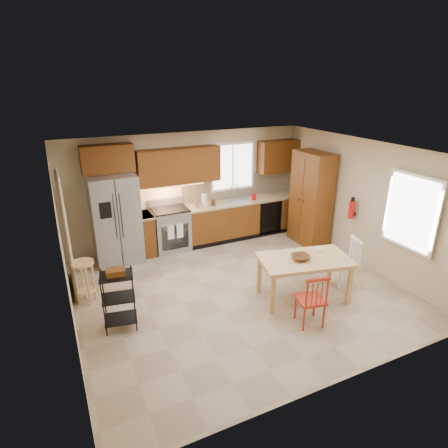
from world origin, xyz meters
name	(u,v)px	position (x,y,z in m)	size (l,w,h in m)	color
floor	(238,290)	(0.00, 0.00, 0.00)	(5.50, 5.50, 0.00)	tan
ceiling	(240,151)	(0.00, 0.00, 2.50)	(5.50, 5.00, 0.02)	silver
wall_back	(188,189)	(0.00, 2.50, 1.25)	(5.50, 0.02, 2.50)	#CCB793
wall_front	(342,299)	(0.00, -2.50, 1.25)	(5.50, 0.02, 2.50)	#CCB793
wall_left	(64,256)	(-2.75, 0.00, 1.25)	(0.02, 5.00, 2.50)	#CCB793
wall_right	(363,204)	(2.75, 0.00, 1.25)	(0.02, 5.00, 2.50)	#CCB793
refrigerator	(116,219)	(-1.70, 2.12, 0.91)	(0.92, 0.75, 1.82)	gray
range_stove	(171,230)	(-0.55, 2.19, 0.46)	(0.76, 0.63, 0.92)	gray
base_cabinet_narrow	(146,234)	(-1.10, 2.20, 0.45)	(0.30, 0.60, 0.90)	brown
base_cabinet_run	(244,218)	(1.29, 2.20, 0.45)	(2.92, 0.60, 0.90)	brown
dishwasher	(271,218)	(1.85, 1.91, 0.45)	(0.60, 0.02, 0.78)	black
backsplash	(239,185)	(1.29, 2.48, 1.18)	(2.92, 0.03, 0.55)	beige
upper_over_fridge	(107,159)	(-1.70, 2.33, 2.10)	(1.00, 0.35, 0.55)	#5F330F
upper_left_block	(179,166)	(-0.25, 2.33, 1.83)	(1.80, 0.35, 0.75)	#5F330F
upper_right_block	(278,156)	(2.25, 2.33, 1.83)	(1.00, 0.35, 0.75)	#5F330F
window_back	(232,167)	(1.10, 2.48, 1.65)	(1.12, 0.04, 1.12)	white
sink	(237,202)	(1.10, 2.20, 0.86)	(0.62, 0.46, 0.16)	gray
undercab_glow	(167,186)	(-0.55, 2.30, 1.43)	(1.60, 0.30, 0.01)	#FFBF66
soap_bottle	(254,196)	(1.48, 2.10, 1.00)	(0.09, 0.09, 0.19)	#B90C0F
paper_towel	(204,200)	(0.25, 2.15, 1.04)	(0.12, 0.12, 0.28)	white
canister_steel	(196,204)	(0.05, 2.15, 0.99)	(0.11, 0.11, 0.18)	gray
canister_wood	(213,202)	(0.45, 2.12, 0.97)	(0.10, 0.10, 0.14)	#522E15
pantry	(311,199)	(2.43, 1.20, 1.05)	(0.50, 0.95, 2.10)	brown
fire_extinguisher	(352,209)	(2.63, 0.15, 1.10)	(0.12, 0.12, 0.36)	#B90C0F
window_right	(411,212)	(2.68, -1.15, 1.45)	(0.04, 1.02, 1.32)	white
doorway	(66,235)	(-2.67, 1.30, 1.05)	(0.04, 0.95, 2.10)	#8C7A59
dining_table	(303,279)	(0.89, -0.69, 0.37)	(1.51, 0.85, 0.74)	tan
chair_red	(311,298)	(0.54, -1.34, 0.44)	(0.42, 0.42, 0.89)	#A32919
chair_white	(345,263)	(1.84, -0.64, 0.44)	(0.42, 0.42, 0.89)	white
table_bowl	(300,260)	(0.80, -0.69, 0.75)	(0.31, 0.31, 0.08)	#522E15
table_jar	(317,251)	(1.22, -0.60, 0.78)	(0.11, 0.11, 0.13)	white
bar_stool	(85,282)	(-2.50, 0.75, 0.38)	(0.37, 0.37, 0.76)	tan
utility_cart	(119,301)	(-2.11, -0.21, 0.47)	(0.47, 0.37, 0.95)	black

